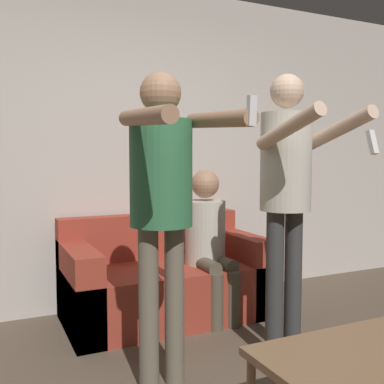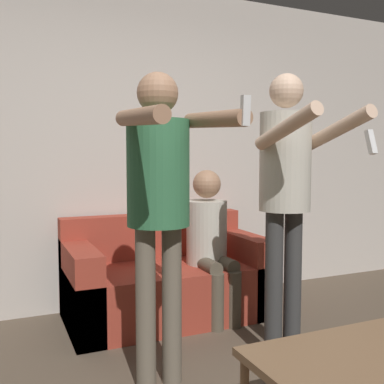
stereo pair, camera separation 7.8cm
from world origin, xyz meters
The scene contains 6 objects.
wall_back centered at (0.00, 2.11, 1.35)m, with size 6.40×0.06×2.70m.
couch centered at (0.24, 1.67, 0.28)m, with size 1.55×0.81×0.79m.
person_standing_left centered at (-0.17, 0.65, 1.09)m, with size 0.46×0.78×1.71m.
person_standing_right centered at (0.65, 0.65, 1.11)m, with size 0.43×0.69×1.77m.
person_seated centered at (0.55, 1.51, 0.64)m, with size 0.32×0.54×1.16m.
coffee_table centered at (0.40, -0.26, 0.39)m, with size 0.90×0.64×0.44m.
Camera 1 is at (-1.05, -1.58, 1.27)m, focal length 42.00 mm.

